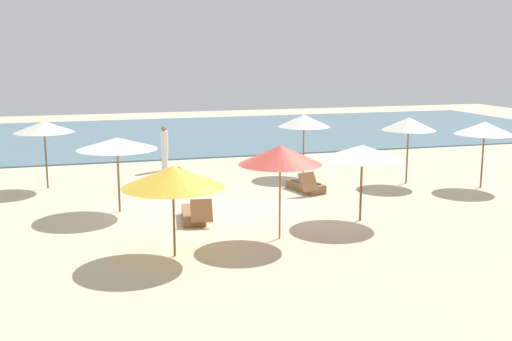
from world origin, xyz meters
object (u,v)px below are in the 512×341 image
(lounger_1, at_px, (306,186))
(umbrella_1, at_px, (44,127))
(dog, at_px, (174,173))
(umbrella_3, at_px, (362,152))
(umbrella_4, at_px, (173,177))
(umbrella_7, at_px, (280,155))
(umbrella_0, at_px, (409,124))
(umbrella_5, at_px, (304,121))
(umbrella_2, at_px, (117,144))
(person_0, at_px, (164,147))
(lounger_0, at_px, (194,215))
(umbrella_6, at_px, (485,128))

(lounger_1, bearing_deg, umbrella_1, 160.68)
(lounger_1, height_order, dog, lounger_1)
(umbrella_1, xyz_separation_m, umbrella_3, (8.32, -6.61, -0.19))
(umbrella_3, bearing_deg, umbrella_4, -163.50)
(umbrella_7, bearing_deg, dog, 99.63)
(umbrella_0, relative_size, umbrella_3, 1.06)
(umbrella_5, height_order, umbrella_7, umbrella_7)
(umbrella_2, bearing_deg, dog, 62.83)
(umbrella_2, xyz_separation_m, person_0, (2.12, 5.92, -1.08))
(umbrella_2, xyz_separation_m, lounger_0, (1.87, -1.56, -1.80))
(umbrella_4, bearing_deg, person_0, 83.27)
(umbrella_0, relative_size, umbrella_1, 1.02)
(umbrella_1, relative_size, umbrella_2, 1.00)
(person_0, bearing_deg, umbrella_3, -64.83)
(umbrella_1, bearing_deg, umbrella_5, -2.06)
(person_0, bearing_deg, umbrella_0, -31.52)
(umbrella_1, relative_size, umbrella_6, 1.02)
(umbrella_0, distance_m, umbrella_7, 7.98)
(umbrella_1, height_order, umbrella_6, umbrella_1)
(umbrella_3, height_order, umbrella_6, umbrella_6)
(umbrella_3, bearing_deg, umbrella_6, 24.95)
(umbrella_0, height_order, umbrella_6, umbrella_0)
(umbrella_4, height_order, person_0, umbrella_4)
(umbrella_4, bearing_deg, umbrella_6, 21.01)
(umbrella_3, relative_size, lounger_1, 1.25)
(umbrella_0, bearing_deg, person_0, 148.48)
(umbrella_1, relative_size, umbrella_7, 0.97)
(umbrella_0, xyz_separation_m, umbrella_2, (-9.86, -1.17, -0.10))
(person_0, bearing_deg, umbrella_5, -26.77)
(umbrella_1, xyz_separation_m, umbrella_7, (5.69, -7.58, 0.02))
(umbrella_7, height_order, lounger_0, umbrella_7)
(umbrella_2, bearing_deg, umbrella_5, 26.87)
(umbrella_3, bearing_deg, umbrella_5, 83.66)
(lounger_1, bearing_deg, person_0, 128.44)
(umbrella_5, relative_size, umbrella_6, 1.01)
(lounger_1, bearing_deg, umbrella_3, -87.57)
(umbrella_7, xyz_separation_m, dog, (-1.37, 8.07, -1.89))
(umbrella_3, xyz_separation_m, lounger_1, (-0.16, 3.75, -1.70))
(umbrella_6, xyz_separation_m, dog, (-9.73, 4.43, -1.81))
(person_0, xyz_separation_m, dog, (0.09, -1.60, -0.70))
(umbrella_6, xyz_separation_m, lounger_1, (-5.90, 1.08, -1.83))
(umbrella_7, relative_size, lounger_1, 1.34)
(umbrella_6, distance_m, person_0, 11.59)
(umbrella_2, distance_m, umbrella_5, 7.74)
(lounger_0, bearing_deg, umbrella_5, 45.12)
(umbrella_4, bearing_deg, umbrella_0, 31.70)
(umbrella_2, bearing_deg, lounger_0, -39.76)
(umbrella_4, distance_m, lounger_0, 3.39)
(umbrella_7, bearing_deg, umbrella_4, -167.32)
(umbrella_2, bearing_deg, umbrella_1, 118.87)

